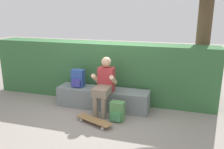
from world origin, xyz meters
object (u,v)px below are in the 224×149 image
object	(u,v)px
skateboard_near_person	(94,120)
backpack_on_ground	(117,112)
person_skater	(104,84)
backpack_on_bench	(78,79)
bench_main	(103,98)

from	to	relation	value
skateboard_near_person	backpack_on_ground	world-z (taller)	backpack_on_ground
person_skater	skateboard_near_person	world-z (taller)	person_skater
backpack_on_bench	backpack_on_ground	bearing A→B (deg)	-26.03
bench_main	person_skater	world-z (taller)	person_skater
skateboard_near_person	person_skater	bearing A→B (deg)	88.61
bench_main	skateboard_near_person	world-z (taller)	bench_main
skateboard_near_person	backpack_on_bench	xyz separation A→B (m)	(-0.69, 0.81, 0.56)
backpack_on_ground	backpack_on_bench	bearing A→B (deg)	153.97
person_skater	backpack_on_bench	world-z (taller)	person_skater
skateboard_near_person	backpack_on_bench	bearing A→B (deg)	130.60
backpack_on_bench	skateboard_near_person	bearing A→B (deg)	-49.40
skateboard_near_person	backpack_on_ground	size ratio (longest dim) A/B	2.04
person_skater	backpack_on_bench	size ratio (longest dim) A/B	2.99
bench_main	backpack_on_bench	size ratio (longest dim) A/B	5.22
bench_main	backpack_on_ground	size ratio (longest dim) A/B	5.22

